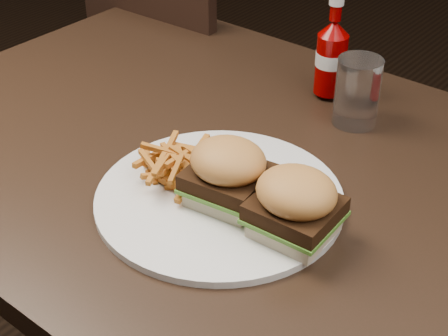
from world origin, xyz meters
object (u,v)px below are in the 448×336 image
Objects in this scene: plate at (219,198)px; dining_table at (240,171)px; chair_far at (199,110)px; tumbler at (357,92)px; ketchup_bottle at (331,64)px.

dining_table is at bearing 112.69° from plate.
chair_far is 1.12× the size of plate.
chair_far is at bearing 133.27° from plate.
tumbler is at bearing 83.75° from plate.
ketchup_bottle is (0.52, -0.24, 0.38)m from chair_far.
dining_table is 11.46× the size of ketchup_bottle.
chair_far is 3.40× the size of tumbler.
plate is at bearing 130.95° from chair_far.
chair_far is 0.76m from tumbler.
dining_table is 0.11m from plate.
dining_table reaches higher than chair_far.
plate is at bearing -82.27° from ketchup_bottle.
chair_far is at bearing 154.69° from ketchup_bottle.
tumbler reaches higher than plate.
plate is (0.56, -0.60, 0.33)m from chair_far.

